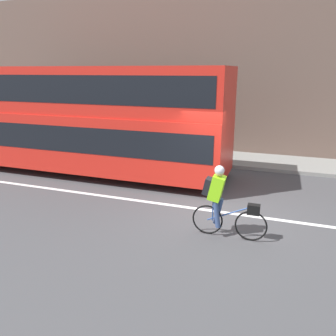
% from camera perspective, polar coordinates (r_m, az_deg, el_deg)
% --- Properties ---
extents(ground_plane, '(80.00, 80.00, 0.00)m').
position_cam_1_polar(ground_plane, '(8.76, 8.61, -7.54)').
color(ground_plane, '#424244').
extents(road_center_line, '(50.00, 0.14, 0.01)m').
position_cam_1_polar(road_center_line, '(8.77, 8.62, -7.49)').
color(road_center_line, silver).
rests_on(road_center_line, ground_plane).
extents(sidewalk_curb, '(60.00, 2.25, 0.13)m').
position_cam_1_polar(sidewalk_curb, '(13.61, 12.76, 1.38)').
color(sidewalk_curb, gray).
rests_on(sidewalk_curb, ground_plane).
extents(building_facade, '(60.00, 0.30, 6.86)m').
position_cam_1_polar(building_facade, '(14.43, 14.27, 15.65)').
color(building_facade, brown).
rests_on(building_facade, ground_plane).
extents(bus, '(9.80, 2.55, 3.68)m').
position_cam_1_polar(bus, '(11.86, -13.75, 8.82)').
color(bus, black).
rests_on(bus, ground_plane).
extents(cyclist_on_bike, '(1.65, 0.32, 1.63)m').
position_cam_1_polar(cyclist_on_bike, '(7.22, 9.37, -5.39)').
color(cyclist_on_bike, black).
rests_on(cyclist_on_bike, ground_plane).
extents(trash_bin, '(0.45, 0.45, 1.02)m').
position_cam_1_polar(trash_bin, '(15.37, -11.43, 5.40)').
color(trash_bin, '#515156').
rests_on(trash_bin, sidewalk_curb).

